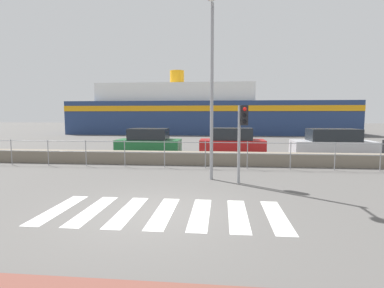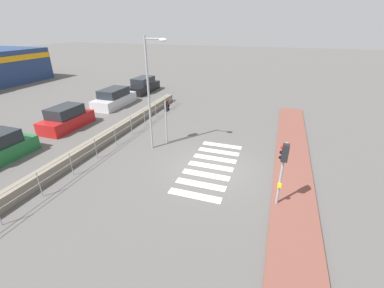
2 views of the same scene
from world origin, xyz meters
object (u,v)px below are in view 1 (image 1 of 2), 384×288
Objects in this scene: streetlamp at (212,71)px; parked_car_green at (149,143)px; traffic_light_far at (242,126)px; ferry_boat at (202,113)px; parked_car_silver at (333,144)px; parked_car_red at (232,143)px.

parked_car_green is at bearing 118.91° from streetlamp.
streetlamp is at bearing 164.24° from traffic_light_far.
parked_car_green is at bearing 123.75° from traffic_light_far.
parked_car_green is at bearing -95.79° from ferry_boat.
traffic_light_far is at bearing -83.56° from ferry_boat.
streetlamp is 10.69m from parked_car_silver.
parked_car_green is (-2.06, -20.28, -1.97)m from ferry_boat.
streetlamp is 8.25m from parked_car_red.
parked_car_green is 0.85× the size of parked_car_silver.
parked_car_red is (1.01, 7.53, -3.22)m from streetlamp.
parked_car_green is at bearing 180.00° from parked_car_red.
parked_car_silver is (5.80, 7.83, -1.32)m from traffic_light_far.
parked_car_red is at bearing -81.28° from ferry_boat.
parked_car_silver reaches higher than parked_car_green.
parked_car_green is 11.03m from parked_car_silver.
streetlamp is 0.18× the size of ferry_boat.
traffic_light_far is at bearing -15.76° from streetlamp.
streetlamp is 1.61× the size of parked_car_green.
parked_car_silver is (8.97, -20.28, -1.95)m from ferry_boat.
ferry_boat is 7.45× the size of parked_car_silver.
parked_car_silver is at bearing 0.00° from parked_car_red.
traffic_light_far is 0.08× the size of ferry_boat.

